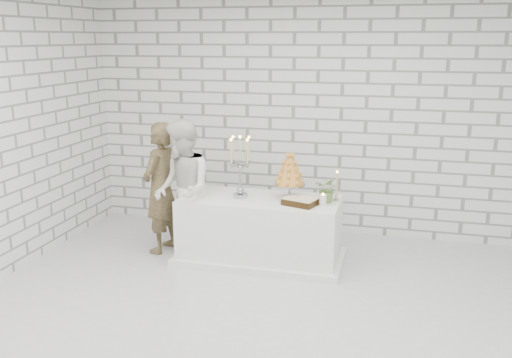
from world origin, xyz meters
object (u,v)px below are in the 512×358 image
at_px(cake_table, 260,230).
at_px(candelabra, 240,167).
at_px(groom, 160,188).
at_px(croquembouche, 290,175).
at_px(bride, 183,190).

height_order(cake_table, candelabra, candelabra).
relative_size(groom, croquembouche, 2.83).
bearing_deg(candelabra, groom, 177.58).
relative_size(cake_table, bride, 1.10).
bearing_deg(groom, candelabra, 93.92).
bearing_deg(groom, bride, 72.17).
xyz_separation_m(groom, candelabra, (1.00, -0.04, 0.32)).
bearing_deg(cake_table, croquembouche, 11.10).
distance_m(groom, candelabra, 1.05).
bearing_deg(croquembouche, bride, -170.53).
height_order(bride, croquembouche, bride).
height_order(bride, candelabra, bride).
bearing_deg(candelabra, cake_table, 6.50).
distance_m(cake_table, groom, 1.29).
distance_m(cake_table, bride, 1.00).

